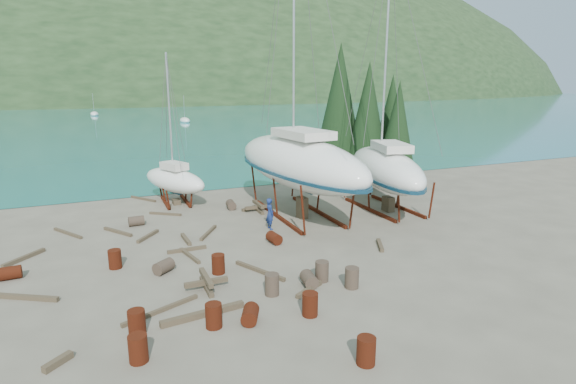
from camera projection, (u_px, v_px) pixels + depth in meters
name	position (u px, v px, depth m)	size (l,w,h in m)	color
ground	(281.00, 256.00, 22.08)	(600.00, 600.00, 0.00)	#5B5548
bay_water	(106.00, 96.00, 303.84)	(700.00, 700.00, 0.00)	#197580
far_hill	(106.00, 96.00, 308.31)	(800.00, 360.00, 110.00)	black
far_house_center	(61.00, 97.00, 183.75)	(6.60, 5.60, 5.60)	beige
far_house_right	(184.00, 95.00, 202.73)	(6.60, 5.60, 5.60)	beige
cypress_near_right	(368.00, 115.00, 36.20)	(3.60, 3.60, 10.00)	black
cypress_mid_right	(398.00, 127.00, 35.18)	(3.06, 3.06, 8.50)	black
cypress_back_left	(340.00, 103.00, 37.21)	(4.14, 4.14, 11.50)	black
cypress_far_right	(391.00, 120.00, 38.37)	(3.24, 3.24, 9.00)	black
moored_boat_mid	(185.00, 120.00, 97.35)	(2.00, 5.00, 6.05)	white
moored_boat_far	(94.00, 114.00, 117.35)	(2.00, 5.00, 6.05)	white
large_sailboat_near	(298.00, 162.00, 28.10)	(5.47, 14.14, 21.71)	white
large_sailboat_far	(385.00, 168.00, 29.60)	(5.98, 11.35, 17.24)	white
small_sailboat_shore	(174.00, 180.00, 31.42)	(4.52, 6.66, 10.26)	white
worker	(270.00, 214.00, 25.95)	(0.67, 0.44, 1.84)	navy
drum_0	(138.00, 348.00, 13.61)	(0.58, 0.58, 0.88)	#591A0F
drum_1	(309.00, 279.00, 18.74)	(0.58, 0.58, 0.88)	#2D2823
drum_2	(10.00, 273.00, 19.38)	(0.58, 0.58, 0.88)	#591A0F
drum_3	(310.00, 304.00, 16.33)	(0.58, 0.58, 0.88)	#591A0F
drum_5	(352.00, 278.00, 18.55)	(0.58, 0.58, 0.88)	#2D2823
drum_6	(274.00, 238.00, 23.76)	(0.58, 0.58, 0.88)	#591A0F
drum_7	(366.00, 351.00, 13.49)	(0.58, 0.58, 0.88)	#591A0F
drum_8	(115.00, 259.00, 20.53)	(0.58, 0.58, 0.88)	#591A0F
drum_9	(136.00, 221.00, 26.70)	(0.58, 0.58, 0.88)	#2D2823
drum_10	(214.00, 316.00, 15.53)	(0.58, 0.58, 0.88)	#591A0F
drum_11	(231.00, 205.00, 30.26)	(0.58, 0.58, 0.88)	#2D2823
drum_12	(250.00, 315.00, 15.90)	(0.58, 0.58, 0.88)	#591A0F
drum_13	(137.00, 322.00, 15.09)	(0.58, 0.58, 0.88)	#591A0F
drum_14	(218.00, 264.00, 19.96)	(0.58, 0.58, 0.88)	#591A0F
drum_15	(164.00, 267.00, 20.06)	(0.58, 0.58, 0.88)	#2D2823
drum_16	(272.00, 284.00, 17.93)	(0.58, 0.58, 0.88)	#2D2823
drum_17	(322.00, 271.00, 19.19)	(0.58, 0.58, 0.88)	#2D2823
timber_0	(165.00, 214.00, 28.92)	(0.14, 2.20, 0.14)	brown
timber_1	(380.00, 245.00, 23.26)	(0.19, 1.61, 0.19)	brown
timber_2	(24.00, 258.00, 21.59)	(0.19, 2.33, 0.19)	brown
timber_3	(161.00, 310.00, 16.66)	(0.15, 3.13, 0.15)	brown
timber_4	(148.00, 236.00, 24.67)	(0.17, 1.97, 0.17)	brown
timber_5	(260.00, 271.00, 20.13)	(0.16, 2.99, 0.16)	brown
timber_6	(255.00, 208.00, 30.21)	(0.19, 1.93, 0.19)	brown
timber_7	(309.00, 289.00, 18.30)	(0.17, 1.68, 0.17)	brown
timber_8	(186.00, 239.00, 24.15)	(0.19, 1.72, 0.19)	brown
timber_9	(143.00, 199.00, 32.64)	(0.15, 2.54, 0.15)	brown
timber_10	(208.00, 233.00, 25.25)	(0.16, 2.41, 0.16)	brown
timber_11	(190.00, 256.00, 21.91)	(0.15, 2.18, 0.15)	brown
timber_12	(187.00, 249.00, 22.69)	(0.17, 1.96, 0.17)	brown
timber_13	(58.00, 362.00, 13.50)	(0.22, 0.96, 0.22)	brown
timber_14	(27.00, 297.00, 17.60)	(0.18, 2.61, 0.18)	brown
timber_15	(68.00, 233.00, 25.20)	(0.15, 2.74, 0.15)	brown
timber_16	(203.00, 314.00, 16.30)	(0.23, 3.14, 0.23)	brown
timber_17	(118.00, 232.00, 25.41)	(0.16, 2.35, 0.16)	brown
timber_pile_fore	(206.00, 282.00, 18.46)	(1.80, 1.80, 0.60)	brown
timber_pile_aft	(258.00, 207.00, 29.65)	(1.80, 1.80, 0.60)	brown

